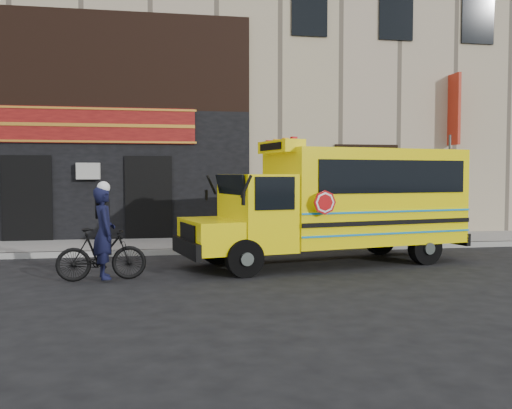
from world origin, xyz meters
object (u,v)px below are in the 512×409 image
at_px(school_bus, 340,201).
at_px(cyclist, 104,235).
at_px(sign_pole, 449,185).
at_px(bicycle, 101,254).

relative_size(school_bus, cyclist, 3.88).
bearing_deg(sign_pole, bicycle, -158.60).
height_order(school_bus, bicycle, school_bus).
height_order(school_bus, cyclist, school_bus).
distance_m(sign_pole, bicycle, 10.53).
distance_m(school_bus, sign_pole, 4.93).
bearing_deg(sign_pole, school_bus, -149.53).
distance_m(sign_pole, cyclist, 10.45).
bearing_deg(sign_pole, cyclist, -158.24).
xyz_separation_m(sign_pole, bicycle, (-9.73, -3.81, -1.29)).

